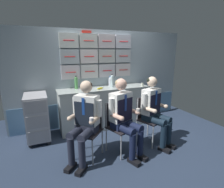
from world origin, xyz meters
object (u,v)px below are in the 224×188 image
paper_cup_blue (142,85)px  snack_banana (100,88)px  folding_chair_left (90,125)px  crew_member_left (85,118)px  service_trolley (37,116)px  crew_member_center (124,114)px  folding_chair_center (117,121)px  water_bottle_short (112,81)px  folding_chair_right (147,114)px  crew_member_right (155,108)px

paper_cup_blue → snack_banana: 1.00m
folding_chair_left → crew_member_left: 0.23m
service_trolley → crew_member_center: size_ratio=0.71×
service_trolley → snack_banana: (1.28, -0.00, 0.44)m
crew_member_left → snack_banana: bearing=58.6°
folding_chair_center → water_bottle_short: bearing=71.8°
folding_chair_left → water_bottle_short: (0.80, 0.95, 0.52)m
folding_chair_right → crew_member_right: size_ratio=0.68×
folding_chair_left → paper_cup_blue: size_ratio=11.24×
folding_chair_center → snack_banana: snack_banana is taller
folding_chair_left → crew_member_right: bearing=-6.0°
service_trolley → crew_member_right: size_ratio=0.72×
folding_chair_left → folding_chair_right: (1.12, 0.03, 0.00)m
crew_member_right → water_bottle_short: bearing=109.2°
crew_member_left → snack_banana: crew_member_left is taller
folding_chair_left → crew_member_center: crew_member_center is taller
folding_chair_left → paper_cup_blue: 1.72m
folding_chair_left → folding_chair_right: size_ratio=1.00×
folding_chair_center → folding_chair_right: same height
crew_member_right → folding_chair_left: bearing=174.0°
service_trolley → folding_chair_left: (0.79, -0.86, 0.04)m
water_bottle_short → crew_member_center: bearing=-103.5°
crew_member_right → water_bottle_short: size_ratio=4.28×
folding_chair_left → folding_chair_center: 0.47m
crew_member_center → crew_member_left: bearing=172.3°
crew_member_right → paper_cup_blue: bearing=71.5°
service_trolley → water_bottle_short: 1.69m
folding_chair_center → crew_member_center: crew_member_center is taller
folding_chair_center → paper_cup_blue: paper_cup_blue is taller
crew_member_center → snack_banana: 1.08m
folding_chair_center → crew_member_center: 0.24m
crew_member_right → paper_cup_blue: crew_member_right is taller
crew_member_right → folding_chair_right: bearing=110.2°
water_bottle_short → crew_member_right: bearing=-70.8°
crew_member_left → water_bottle_short: bearing=49.5°
water_bottle_short → paper_cup_blue: (0.67, -0.18, -0.10)m
service_trolley → folding_chair_center: bearing=-35.8°
crew_member_left → paper_cup_blue: 1.83m
service_trolley → folding_chair_center: service_trolley is taller
crew_member_right → crew_member_left: bearing=179.6°
crew_member_right → snack_banana: crew_member_right is taller
crew_member_left → paper_cup_blue: bearing=29.2°
folding_chair_left → crew_member_center: bearing=-21.2°
service_trolley → crew_member_right: 2.21m
folding_chair_right → crew_member_left: bearing=-173.3°
folding_chair_right → water_bottle_short: bearing=109.1°
folding_chair_left → folding_chair_center: size_ratio=1.00×
service_trolley → crew_member_left: (0.68, -0.98, 0.21)m
service_trolley → water_bottle_short: (1.59, 0.09, 0.56)m
folding_chair_left → folding_chair_right: bearing=1.4°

